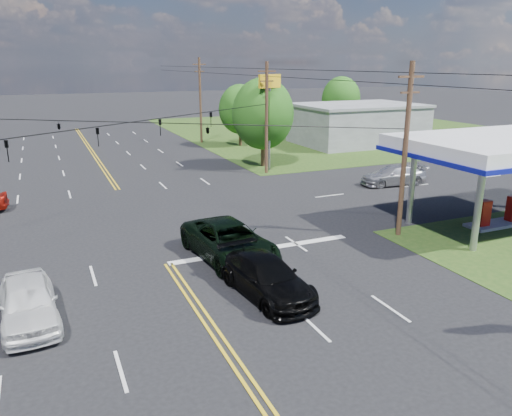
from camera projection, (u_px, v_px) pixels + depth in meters
name	position (u px, v px, depth m)	size (l,w,h in m)	color
ground	(137.00, 219.00, 31.23)	(280.00, 280.00, 0.00)	black
grass_ne	(338.00, 130.00, 72.77)	(46.00, 48.00, 0.03)	#1F3F14
stop_bar	(262.00, 249.00, 26.10)	(10.00, 0.50, 0.02)	silver
retail_ne	(357.00, 125.00, 59.68)	(14.00, 10.00, 4.40)	slate
gas_canopy	(508.00, 148.00, 28.54)	(12.20, 8.20, 5.35)	white
pole_se	(405.00, 149.00, 26.89)	(1.60, 0.28, 9.50)	#3C2319
pole_ne	(267.00, 117.00, 42.74)	(1.60, 0.28, 9.50)	#3C2319
pole_right_far	(200.00, 99.00, 59.40)	(1.60, 0.28, 10.00)	#3C2319
span_wire_signals	(131.00, 122.00, 29.55)	(26.00, 18.00, 1.13)	black
power_lines	(134.00, 78.00, 27.06)	(26.04, 100.00, 0.64)	black
tree_right_a	(263.00, 114.00, 45.78)	(5.70, 5.70, 8.18)	#3C2319
tree_right_b	(240.00, 109.00, 57.48)	(4.94, 4.94, 7.09)	#3C2319
tree_far_r	(341.00, 99.00, 69.35)	(5.32, 5.32, 7.63)	#3C2319
pickup_dkgreen	(229.00, 241.00, 24.64)	(3.03, 6.56, 1.82)	black
suv_black	(266.00, 277.00, 20.81)	(2.25, 5.54, 1.61)	black
pickup_white	(28.00, 302.00, 18.53)	(2.00, 4.97, 1.69)	silver
sedan_far	(393.00, 175.00, 39.71)	(2.16, 5.31, 1.54)	#A7A7AC
polesign_ne	(270.00, 95.00, 43.42)	(2.31, 0.86, 8.45)	#A5A5AA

